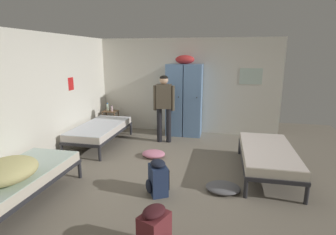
{
  "coord_description": "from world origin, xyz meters",
  "views": [
    {
      "loc": [
        1.0,
        -4.45,
        2.11
      ],
      "look_at": [
        0.0,
        0.26,
        0.95
      ],
      "focal_mm": 28.49,
      "sensor_mm": 36.0,
      "label": 1
    }
  ],
  "objects_px": {
    "bed_left_rear": "(100,129)",
    "backpack_navy": "(157,178)",
    "person_traveler": "(164,103)",
    "shelf_unit": "(111,119)",
    "water_bottle": "(108,107)",
    "backpack_maroon": "(155,232)",
    "clothes_pile_grey": "(223,188)",
    "locker_bank": "(184,99)",
    "bed_right": "(268,154)",
    "clothes_pile_pink": "(154,154)",
    "bed_left_front": "(17,179)",
    "lotion_bottle": "(112,108)",
    "bedding_heap": "(8,170)"
  },
  "relations": [
    {
      "from": "bed_left_rear",
      "to": "backpack_navy",
      "type": "distance_m",
      "value": 2.69
    },
    {
      "from": "bed_left_rear",
      "to": "person_traveler",
      "type": "height_order",
      "value": "person_traveler"
    },
    {
      "from": "shelf_unit",
      "to": "water_bottle",
      "type": "height_order",
      "value": "water_bottle"
    },
    {
      "from": "shelf_unit",
      "to": "backpack_maroon",
      "type": "distance_m",
      "value": 4.93
    },
    {
      "from": "person_traveler",
      "to": "backpack_navy",
      "type": "bearing_deg",
      "value": -79.46
    },
    {
      "from": "backpack_maroon",
      "to": "clothes_pile_grey",
      "type": "relative_size",
      "value": 1.01
    },
    {
      "from": "locker_bank",
      "to": "bed_right",
      "type": "height_order",
      "value": "locker_bank"
    },
    {
      "from": "clothes_pile_pink",
      "to": "backpack_navy",
      "type": "bearing_deg",
      "value": -72.61
    },
    {
      "from": "bed_left_front",
      "to": "clothes_pile_pink",
      "type": "distance_m",
      "value": 2.57
    },
    {
      "from": "locker_bank",
      "to": "bed_left_rear",
      "type": "height_order",
      "value": "locker_bank"
    },
    {
      "from": "locker_bank",
      "to": "lotion_bottle",
      "type": "bearing_deg",
      "value": -176.65
    },
    {
      "from": "shelf_unit",
      "to": "lotion_bottle",
      "type": "bearing_deg",
      "value": -29.74
    },
    {
      "from": "backpack_navy",
      "to": "water_bottle",
      "type": "bearing_deg",
      "value": 125.4
    },
    {
      "from": "locker_bank",
      "to": "bed_left_rear",
      "type": "bearing_deg",
      "value": -145.68
    },
    {
      "from": "backpack_navy",
      "to": "backpack_maroon",
      "type": "bearing_deg",
      "value": -76.93
    },
    {
      "from": "water_bottle",
      "to": "clothes_pile_pink",
      "type": "distance_m",
      "value": 2.49
    },
    {
      "from": "person_traveler",
      "to": "backpack_maroon",
      "type": "height_order",
      "value": "person_traveler"
    },
    {
      "from": "lotion_bottle",
      "to": "clothes_pile_pink",
      "type": "bearing_deg",
      "value": -44.95
    },
    {
      "from": "bed_left_rear",
      "to": "backpack_navy",
      "type": "bearing_deg",
      "value": -45.82
    },
    {
      "from": "lotion_bottle",
      "to": "bed_left_front",
      "type": "bearing_deg",
      "value": -87.23
    },
    {
      "from": "bedding_heap",
      "to": "clothes_pile_grey",
      "type": "bearing_deg",
      "value": 24.16
    },
    {
      "from": "bedding_heap",
      "to": "backpack_maroon",
      "type": "xyz_separation_m",
      "value": [
        2.04,
        -0.29,
        -0.38
      ]
    },
    {
      "from": "water_bottle",
      "to": "lotion_bottle",
      "type": "height_order",
      "value": "water_bottle"
    },
    {
      "from": "bedding_heap",
      "to": "clothes_pile_grey",
      "type": "xyz_separation_m",
      "value": [
        2.75,
        1.23,
        -0.58
      ]
    },
    {
      "from": "backpack_navy",
      "to": "clothes_pile_pink",
      "type": "xyz_separation_m",
      "value": [
        -0.45,
        1.44,
        -0.19
      ]
    },
    {
      "from": "bed_left_front",
      "to": "clothes_pile_pink",
      "type": "xyz_separation_m",
      "value": [
        1.42,
        2.11,
        -0.31
      ]
    },
    {
      "from": "lotion_bottle",
      "to": "clothes_pile_pink",
      "type": "xyz_separation_m",
      "value": [
        1.6,
        -1.6,
        -0.58
      ]
    },
    {
      "from": "bed_left_front",
      "to": "water_bottle",
      "type": "height_order",
      "value": "water_bottle"
    },
    {
      "from": "backpack_navy",
      "to": "locker_bank",
      "type": "bearing_deg",
      "value": 91.35
    },
    {
      "from": "bedding_heap",
      "to": "water_bottle",
      "type": "relative_size",
      "value": 3.74
    },
    {
      "from": "backpack_navy",
      "to": "bed_left_rear",
      "type": "bearing_deg",
      "value": 134.18
    },
    {
      "from": "shelf_unit",
      "to": "clothes_pile_pink",
      "type": "relative_size",
      "value": 1.18
    },
    {
      "from": "backpack_navy",
      "to": "backpack_maroon",
      "type": "height_order",
      "value": "same"
    },
    {
      "from": "backpack_maroon",
      "to": "clothes_pile_grey",
      "type": "height_order",
      "value": "backpack_maroon"
    },
    {
      "from": "clothes_pile_grey",
      "to": "backpack_navy",
      "type": "bearing_deg",
      "value": -162.91
    },
    {
      "from": "locker_bank",
      "to": "bed_left_front",
      "type": "distance_m",
      "value": 4.27
    },
    {
      "from": "clothes_pile_pink",
      "to": "shelf_unit",
      "type": "bearing_deg",
      "value": 135.56
    },
    {
      "from": "bed_left_front",
      "to": "water_bottle",
      "type": "relative_size",
      "value": 8.9
    },
    {
      "from": "backpack_maroon",
      "to": "bedding_heap",
      "type": "bearing_deg",
      "value": 171.9
    },
    {
      "from": "lotion_bottle",
      "to": "clothes_pile_pink",
      "type": "height_order",
      "value": "lotion_bottle"
    },
    {
      "from": "bed_right",
      "to": "bed_left_rear",
      "type": "height_order",
      "value": "same"
    },
    {
      "from": "water_bottle",
      "to": "lotion_bottle",
      "type": "bearing_deg",
      "value": -21.8
    },
    {
      "from": "locker_bank",
      "to": "clothes_pile_grey",
      "type": "xyz_separation_m",
      "value": [
        1.06,
        -2.85,
        -0.92
      ]
    },
    {
      "from": "bed_right",
      "to": "clothes_pile_grey",
      "type": "height_order",
      "value": "bed_right"
    },
    {
      "from": "water_bottle",
      "to": "locker_bank",
      "type": "bearing_deg",
      "value": 1.5
    },
    {
      "from": "bed_left_rear",
      "to": "lotion_bottle",
      "type": "xyz_separation_m",
      "value": [
        -0.18,
        1.11,
        0.27
      ]
    },
    {
      "from": "bed_left_rear",
      "to": "backpack_maroon",
      "type": "bearing_deg",
      "value": -55.58
    },
    {
      "from": "locker_bank",
      "to": "water_bottle",
      "type": "height_order",
      "value": "locker_bank"
    },
    {
      "from": "person_traveler",
      "to": "clothes_pile_grey",
      "type": "distance_m",
      "value": 2.75
    },
    {
      "from": "backpack_maroon",
      "to": "clothes_pile_grey",
      "type": "distance_m",
      "value": 1.69
    }
  ]
}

